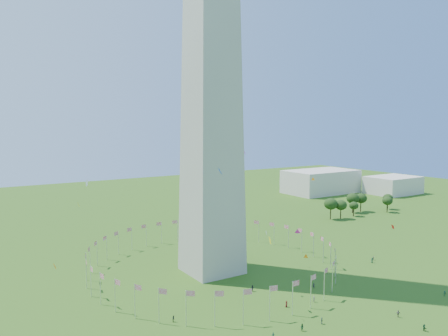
{
  "coord_description": "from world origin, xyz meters",
  "views": [
    {
      "loc": [
        -72.57,
        -71.0,
        49.07
      ],
      "look_at": [
        -4.81,
        35.0,
        36.13
      ],
      "focal_mm": 35.0,
      "sensor_mm": 36.0,
      "label": 1
    }
  ],
  "objects": [
    {
      "name": "ground",
      "position": [
        0.0,
        0.0,
        0.0
      ],
      "size": [
        600.0,
        600.0,
        0.0
      ],
      "primitive_type": "plane",
      "color": "#274E12",
      "rests_on": "ground"
    },
    {
      "name": "gov_building_east_a",
      "position": [
        150.0,
        150.0,
        8.0
      ],
      "size": [
        50.0,
        30.0,
        16.0
      ],
      "primitive_type": "cube",
      "color": "beige",
      "rests_on": "ground"
    },
    {
      "name": "gov_building_east_b",
      "position": [
        190.0,
        120.0,
        6.0
      ],
      "size": [
        35.0,
        25.0,
        12.0
      ],
      "primitive_type": "cube",
      "color": "beige",
      "rests_on": "ground"
    },
    {
      "name": "washington_monument",
      "position": [
        0.0,
        50.0,
        84.5
      ],
      "size": [
        16.8,
        16.8,
        169.0
      ],
      "primitive_type": null,
      "color": "#B5B1A1",
      "rests_on": "ground"
    },
    {
      "name": "crowd",
      "position": [
        17.43,
        0.87,
        0.87
      ],
      "size": [
        83.25,
        64.85,
        1.93
      ],
      "color": "#3B1C54",
      "rests_on": "ground"
    },
    {
      "name": "kites_aloft",
      "position": [
        7.55,
        26.75,
        20.95
      ],
      "size": [
        120.25,
        73.48,
        41.24
      ],
      "color": "#CC2699",
      "rests_on": "ground"
    },
    {
      "name": "flag_ring",
      "position": [
        -0.0,
        50.0,
        4.5
      ],
      "size": [
        80.24,
        80.24,
        9.0
      ],
      "color": "silver",
      "rests_on": "ground"
    },
    {
      "name": "tree_line_east",
      "position": [
        112.04,
        85.78,
        4.92
      ],
      "size": [
        53.4,
        15.66,
        10.8
      ],
      "color": "#244416",
      "rests_on": "ground"
    }
  ]
}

